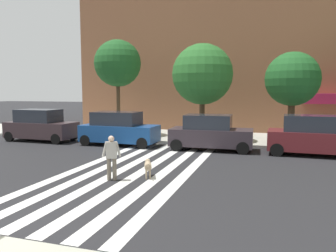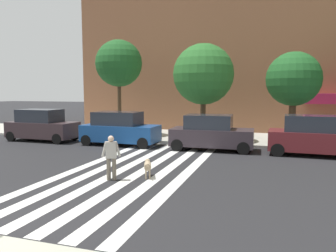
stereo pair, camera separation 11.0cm
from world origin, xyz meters
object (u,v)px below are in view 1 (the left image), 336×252
parked_car_fourth_in_line (317,136)px  street_tree_further (292,80)px  dog_on_leash (148,166)px  parked_car_behind_first (119,129)px  parked_car_third_in_line (210,133)px  pedestrian_dog_walker (112,155)px  parked_car_near_curb (41,126)px  street_tree_nearest (118,64)px  street_tree_middle (202,74)px

parked_car_fourth_in_line → street_tree_further: 3.85m
street_tree_further → dog_on_leash: (-5.52, -8.73, -3.47)m
parked_car_behind_first → dog_on_leash: parked_car_behind_first is taller
parked_car_third_in_line → pedestrian_dog_walker: size_ratio=2.76×
parked_car_near_curb → street_tree_nearest: (4.04, 3.24, 4.17)m
street_tree_nearest → dog_on_leash: bearing=-58.7°
parked_car_near_curb → dog_on_leash: (9.95, -6.48, -0.56)m
pedestrian_dog_walker → dog_on_leash: bearing=34.5°
parked_car_near_curb → dog_on_leash: parked_car_near_curb is taller
parked_car_behind_first → street_tree_nearest: (-1.58, 3.24, 4.19)m
parked_car_behind_first → parked_car_fourth_in_line: (10.99, 0.00, 0.01)m
street_tree_further → parked_car_near_curb: bearing=-171.7°
parked_car_third_in_line → parked_car_fourth_in_line: (5.43, 0.00, 0.05)m
parked_car_third_in_line → parked_car_near_curb: bearing=180.0°
street_tree_nearest → street_tree_further: 11.54m
parked_car_near_curb → pedestrian_dog_walker: 11.43m
parked_car_fourth_in_line → street_tree_middle: 7.66m
parked_car_fourth_in_line → street_tree_nearest: (-12.57, 3.24, 4.18)m
parked_car_fourth_in_line → parked_car_behind_first: bearing=-180.0°
parked_car_third_in_line → street_tree_nearest: street_tree_nearest is taller
parked_car_behind_first → street_tree_further: street_tree_further is taller
parked_car_fourth_in_line → pedestrian_dog_walker: 10.63m
pedestrian_dog_walker → parked_car_near_curb: bearing=140.6°
pedestrian_dog_walker → parked_car_third_in_line: bearing=72.1°
parked_car_behind_first → street_tree_further: size_ratio=0.87×
street_tree_middle → pedestrian_dog_walker: street_tree_middle is taller
street_tree_middle → pedestrian_dog_walker: 10.48m
parked_car_behind_first → parked_car_fourth_in_line: bearing=0.0°
parked_car_behind_first → street_tree_further: 10.52m
parked_car_behind_first → dog_on_leash: 7.82m
parked_car_fourth_in_line → pedestrian_dog_walker: size_ratio=3.01×
street_tree_middle → dog_on_leash: bearing=-91.5°
parked_car_near_curb → dog_on_leash: size_ratio=4.75×
street_tree_nearest → street_tree_further: (11.43, -1.00, -1.26)m
street_tree_further → pedestrian_dog_walker: bearing=-124.9°
street_tree_further → pedestrian_dog_walker: street_tree_further is taller
parked_car_third_in_line → street_tree_nearest: 8.91m
parked_car_behind_first → pedestrian_dog_walker: 7.93m
parked_car_near_curb → parked_car_fourth_in_line: 16.61m
street_tree_further → pedestrian_dog_walker: (-6.64, -9.50, -2.98)m
parked_car_third_in_line → dog_on_leash: size_ratio=4.70×
street_tree_middle → pedestrian_dog_walker: bearing=-97.9°
pedestrian_dog_walker → dog_on_leash: pedestrian_dog_walker is taller
parked_car_near_curb → pedestrian_dog_walker: bearing=-39.4°
street_tree_nearest → dog_on_leash: street_tree_nearest is taller
parked_car_fourth_in_line → street_tree_middle: street_tree_middle is taller
street_tree_middle → parked_car_near_curb: bearing=-165.8°
pedestrian_dog_walker → dog_on_leash: (1.12, 0.77, -0.48)m
parked_car_behind_first → street_tree_further: (9.85, 2.24, 2.93)m
parked_car_near_curb → street_tree_nearest: street_tree_nearest is taller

